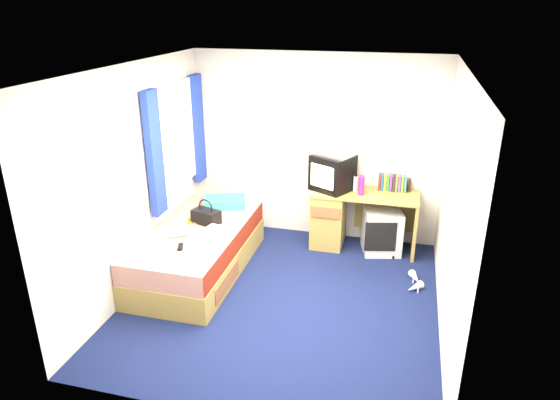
% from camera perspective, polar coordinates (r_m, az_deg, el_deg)
% --- Properties ---
extents(ground, '(3.40, 3.40, 0.00)m').
position_cam_1_polar(ground, '(5.44, 0.30, -11.18)').
color(ground, '#0C1438').
rests_on(ground, ground).
extents(room_shell, '(3.40, 3.40, 3.40)m').
position_cam_1_polar(room_shell, '(4.80, 0.34, 3.50)').
color(room_shell, white).
rests_on(room_shell, ground).
extents(bed, '(1.01, 2.00, 0.54)m').
position_cam_1_polar(bed, '(5.89, -9.34, -5.69)').
color(bed, '#A38A43').
rests_on(bed, ground).
extents(pillow, '(0.60, 0.48, 0.11)m').
position_cam_1_polar(pillow, '(6.33, -6.33, -0.24)').
color(pillow, '#1B63B1').
rests_on(pillow, bed).
extents(desk, '(1.30, 0.55, 0.75)m').
position_cam_1_polar(desk, '(6.43, 7.15, -1.78)').
color(desk, '#A38A43').
rests_on(desk, ground).
extents(storage_cube, '(0.54, 0.54, 0.56)m').
position_cam_1_polar(storage_cube, '(6.39, 11.55, -3.45)').
color(storage_cube, silver).
rests_on(storage_cube, ground).
extents(crt_tv, '(0.59, 0.58, 0.45)m').
position_cam_1_polar(crt_tv, '(6.24, 6.01, 3.13)').
color(crt_tv, black).
rests_on(crt_tv, desk).
extents(vcr, '(0.54, 0.48, 0.08)m').
position_cam_1_polar(vcr, '(6.16, 6.14, 5.48)').
color(vcr, '#BBBBBD').
rests_on(vcr, crt_tv).
extents(book_row, '(0.34, 0.13, 0.20)m').
position_cam_1_polar(book_row, '(6.38, 12.73, 1.95)').
color(book_row, maroon).
rests_on(book_row, desk).
extents(picture_frame, '(0.03, 0.12, 0.14)m').
position_cam_1_polar(picture_frame, '(6.42, 14.60, 1.63)').
color(picture_frame, black).
rests_on(picture_frame, desk).
extents(pink_water_bottle, '(0.07, 0.07, 0.23)m').
position_cam_1_polar(pink_water_bottle, '(6.15, 9.26, 1.58)').
color(pink_water_bottle, '#ED217C').
rests_on(pink_water_bottle, desk).
extents(aerosol_can, '(0.07, 0.07, 0.20)m').
position_cam_1_polar(aerosol_can, '(6.26, 8.62, 1.83)').
color(aerosol_can, silver).
rests_on(aerosol_can, desk).
extents(handbag, '(0.36, 0.27, 0.30)m').
position_cam_1_polar(handbag, '(5.87, -8.43, -1.83)').
color(handbag, black).
rests_on(handbag, bed).
extents(towel, '(0.32, 0.28, 0.09)m').
position_cam_1_polar(towel, '(5.53, -7.23, -3.78)').
color(towel, silver).
rests_on(towel, bed).
extents(magazine, '(0.28, 0.33, 0.01)m').
position_cam_1_polar(magazine, '(6.01, -9.37, -2.15)').
color(magazine, yellow).
rests_on(magazine, bed).
extents(water_bottle, '(0.20, 0.18, 0.07)m').
position_cam_1_polar(water_bottle, '(5.62, -11.53, -3.78)').
color(water_bottle, silver).
rests_on(water_bottle, bed).
extents(colour_swatch_fan, '(0.20, 0.20, 0.01)m').
position_cam_1_polar(colour_swatch_fan, '(5.40, -10.83, -5.17)').
color(colour_swatch_fan, gold).
rests_on(colour_swatch_fan, bed).
extents(remote_control, '(0.10, 0.17, 0.02)m').
position_cam_1_polar(remote_control, '(5.38, -11.30, -5.26)').
color(remote_control, black).
rests_on(remote_control, bed).
extents(window_assembly, '(0.11, 1.42, 1.40)m').
position_cam_1_polar(window_assembly, '(6.15, -11.74, 6.83)').
color(window_assembly, silver).
rests_on(window_assembly, room_shell).
extents(white_heels, '(0.21, 0.44, 0.09)m').
position_cam_1_polar(white_heels, '(5.83, 15.16, -9.09)').
color(white_heels, white).
rests_on(white_heels, ground).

